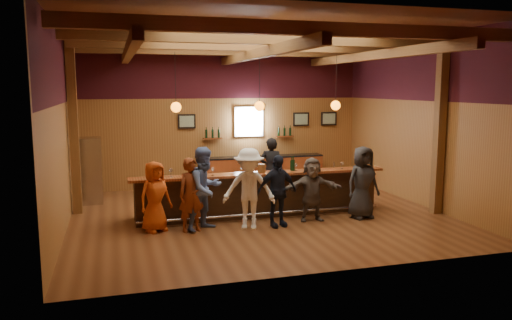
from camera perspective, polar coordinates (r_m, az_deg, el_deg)
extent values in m
plane|color=brown|center=(12.47, 0.38, -6.34)|extent=(9.00, 9.00, 0.00)
cube|color=brown|center=(15.96, -3.68, 5.06)|extent=(9.00, 0.04, 4.50)
cube|color=brown|center=(8.35, 8.17, 1.98)|extent=(9.00, 0.04, 4.50)
cube|color=brown|center=(11.66, -21.39, 3.28)|extent=(0.04, 8.00, 4.50)
cube|color=brown|center=(14.04, 18.35, 4.20)|extent=(0.04, 8.00, 4.50)
cube|color=brown|center=(12.13, 0.40, 14.68)|extent=(9.00, 8.00, 0.04)
cube|color=#370F17|center=(15.92, -3.71, 10.09)|extent=(9.00, 0.01, 1.70)
cube|color=#370F17|center=(11.63, -21.66, 10.17)|extent=(0.01, 8.00, 1.70)
cube|color=#370F17|center=(14.01, 18.55, 9.92)|extent=(0.01, 8.00, 1.70)
cube|color=brown|center=(13.13, -20.14, 3.86)|extent=(0.22, 0.22, 4.50)
cube|color=brown|center=(13.14, 20.26, 3.85)|extent=(0.22, 0.22, 4.50)
cube|color=brown|center=(9.28, 5.82, 14.72)|extent=(8.80, 0.20, 0.25)
cube|color=brown|center=(11.15, 1.89, 13.68)|extent=(8.80, 0.20, 0.25)
cube|color=brown|center=(13.06, -0.87, 12.91)|extent=(8.80, 0.20, 0.25)
cube|color=brown|center=(14.99, -2.91, 12.31)|extent=(8.80, 0.20, 0.25)
cube|color=brown|center=(11.60, -14.29, 11.99)|extent=(0.18, 7.80, 0.22)
cube|color=brown|center=(12.08, 0.40, 12.09)|extent=(0.18, 7.80, 0.22)
cube|color=brown|center=(13.24, 13.22, 11.55)|extent=(0.18, 7.80, 0.22)
cube|color=black|center=(12.34, 0.38, -3.99)|extent=(6.00, 0.60, 1.05)
cube|color=maroon|center=(12.07, 0.63, -1.59)|extent=(6.30, 0.50, 0.06)
cube|color=black|center=(12.62, -0.10, -1.86)|extent=(6.00, 0.48, 0.05)
cube|color=black|center=(12.72, -0.10, -3.96)|extent=(6.00, 0.48, 0.90)
cube|color=silver|center=(13.31, 8.21, -1.61)|extent=(0.45, 0.40, 0.14)
cube|color=silver|center=(13.52, 10.15, -1.50)|extent=(0.45, 0.40, 0.14)
cylinder|color=silver|center=(12.04, 0.95, -6.14)|extent=(6.00, 0.06, 0.06)
cube|color=maroon|center=(16.19, 0.75, -1.29)|extent=(4.00, 0.50, 0.90)
cube|color=black|center=(16.12, 0.75, 0.38)|extent=(4.00, 0.52, 0.05)
cube|color=silver|center=(16.11, -0.84, 4.40)|extent=(0.95, 0.08, 0.95)
cube|color=white|center=(16.07, -0.80, 4.39)|extent=(0.78, 0.01, 0.78)
cube|color=black|center=(15.70, -7.92, 4.40)|extent=(0.55, 0.04, 0.45)
cube|color=silver|center=(15.67, -7.91, 4.39)|extent=(0.45, 0.01, 0.35)
cube|color=black|center=(16.66, 5.17, 4.67)|extent=(0.55, 0.04, 0.45)
cube|color=silver|center=(16.64, 5.20, 4.66)|extent=(0.45, 0.01, 0.35)
cube|color=black|center=(17.05, 8.32, 4.70)|extent=(0.55, 0.04, 0.45)
cube|color=silver|center=(17.03, 8.35, 4.69)|extent=(0.45, 0.01, 0.35)
cube|color=maroon|center=(15.82, -4.98, 2.48)|extent=(0.60, 0.18, 0.04)
cylinder|color=black|center=(15.77, -5.70, 2.99)|extent=(0.07, 0.07, 0.26)
cylinder|color=black|center=(15.80, -4.98, 3.02)|extent=(0.07, 0.07, 0.26)
cylinder|color=black|center=(15.84, -4.27, 3.04)|extent=(0.07, 0.07, 0.26)
cube|color=maroon|center=(16.44, 3.27, 2.72)|extent=(0.60, 0.18, 0.04)
cylinder|color=black|center=(16.37, 2.61, 3.22)|extent=(0.07, 0.07, 0.26)
cylinder|color=black|center=(16.43, 3.27, 3.24)|extent=(0.07, 0.07, 0.26)
cylinder|color=black|center=(16.50, 3.93, 3.25)|extent=(0.07, 0.07, 0.26)
cylinder|color=black|center=(11.65, -9.20, 9.04)|extent=(0.01, 0.01, 1.25)
sphere|color=orange|center=(11.66, -9.13, 5.97)|extent=(0.24, 0.24, 0.24)
cylinder|color=black|center=(12.06, 0.40, 9.12)|extent=(0.01, 0.01, 1.25)
sphere|color=orange|center=(12.07, 0.39, 6.15)|extent=(0.24, 0.24, 0.24)
cylinder|color=black|center=(12.77, 9.15, 8.98)|extent=(0.01, 0.01, 1.25)
sphere|color=orange|center=(12.77, 9.08, 6.17)|extent=(0.24, 0.24, 0.24)
cube|color=silver|center=(14.36, -18.58, -1.15)|extent=(0.70, 0.70, 1.80)
imported|color=#C54712|center=(11.19, -11.47, -4.12)|extent=(0.91, 0.79, 1.56)
imported|color=maroon|center=(11.05, -7.39, -3.97)|extent=(0.67, 0.51, 1.64)
imported|color=#5570AB|center=(11.12, -5.82, -3.27)|extent=(1.14, 1.08, 1.86)
imported|color=white|center=(11.16, -0.81, -3.29)|extent=(1.34, 1.03, 1.82)
imported|color=black|center=(11.35, 2.42, -3.56)|extent=(1.01, 0.54, 1.65)
imported|color=#574D45|center=(11.90, 6.42, -3.35)|extent=(1.45, 0.59, 1.52)
imported|color=#252528|center=(12.33, 12.09, -2.51)|extent=(0.92, 0.66, 1.76)
imported|color=black|center=(13.75, 1.74, -1.14)|extent=(0.77, 0.64, 1.79)
cylinder|color=brown|center=(12.04, 0.64, -0.95)|extent=(0.19, 0.19, 0.21)
cylinder|color=black|center=(12.36, 4.10, -0.62)|extent=(0.08, 0.08, 0.26)
cylinder|color=black|center=(12.33, 4.11, 0.17)|extent=(0.03, 0.03, 0.09)
cylinder|color=black|center=(12.36, 4.27, -0.60)|extent=(0.08, 0.08, 0.27)
cylinder|color=black|center=(12.33, 4.28, 0.23)|extent=(0.03, 0.03, 0.09)
cylinder|color=silver|center=(11.56, -12.02, -2.04)|extent=(0.07, 0.07, 0.01)
cylinder|color=silver|center=(11.55, -12.03, -1.78)|extent=(0.01, 0.01, 0.10)
sphere|color=silver|center=(11.54, -12.05, -1.37)|extent=(0.08, 0.08, 0.08)
cylinder|color=silver|center=(11.66, -9.68, -1.89)|extent=(0.08, 0.08, 0.01)
cylinder|color=silver|center=(11.65, -9.69, -1.59)|extent=(0.01, 0.01, 0.11)
sphere|color=silver|center=(11.63, -9.70, -1.15)|extent=(0.09, 0.09, 0.09)
cylinder|color=silver|center=(11.72, -6.00, -1.77)|extent=(0.06, 0.06, 0.01)
cylinder|color=silver|center=(11.71, -6.01, -1.54)|extent=(0.01, 0.01, 0.09)
sphere|color=silver|center=(11.70, -6.01, -1.18)|extent=(0.07, 0.07, 0.07)
cylinder|color=silver|center=(11.73, -4.97, -1.73)|extent=(0.07, 0.07, 0.01)
cylinder|color=silver|center=(11.72, -4.97, -1.46)|extent=(0.01, 0.01, 0.10)
sphere|color=silver|center=(11.71, -4.98, -1.05)|extent=(0.08, 0.08, 0.08)
cylinder|color=silver|center=(11.97, -1.68, -1.51)|extent=(0.06, 0.06, 0.01)
cylinder|color=silver|center=(11.96, -1.68, -1.28)|extent=(0.01, 0.01, 0.09)
sphere|color=silver|center=(11.95, -1.69, -0.94)|extent=(0.07, 0.07, 0.07)
cylinder|color=silver|center=(12.39, 4.57, -1.19)|extent=(0.07, 0.07, 0.01)
cylinder|color=silver|center=(12.38, 4.58, -0.94)|extent=(0.01, 0.01, 0.10)
sphere|color=silver|center=(12.37, 4.58, -0.56)|extent=(0.08, 0.08, 0.08)
cylinder|color=silver|center=(12.56, 5.85, -1.08)|extent=(0.07, 0.07, 0.01)
cylinder|color=silver|center=(12.56, 5.86, -0.84)|extent=(0.01, 0.01, 0.10)
sphere|color=silver|center=(12.54, 5.86, -0.48)|extent=(0.08, 0.08, 0.08)
cylinder|color=silver|center=(12.80, 9.78, -0.98)|extent=(0.07, 0.07, 0.01)
cylinder|color=silver|center=(12.79, 9.79, -0.73)|extent=(0.01, 0.01, 0.10)
sphere|color=silver|center=(12.78, 9.80, -0.36)|extent=(0.08, 0.08, 0.08)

